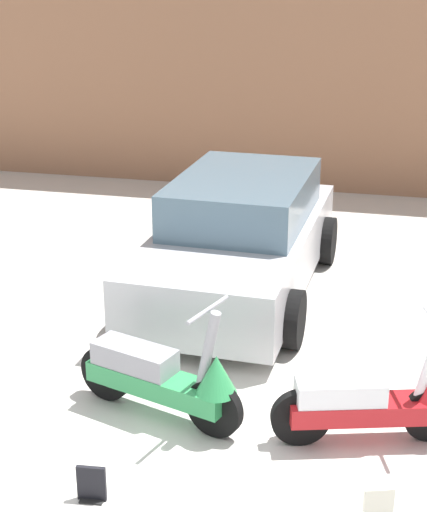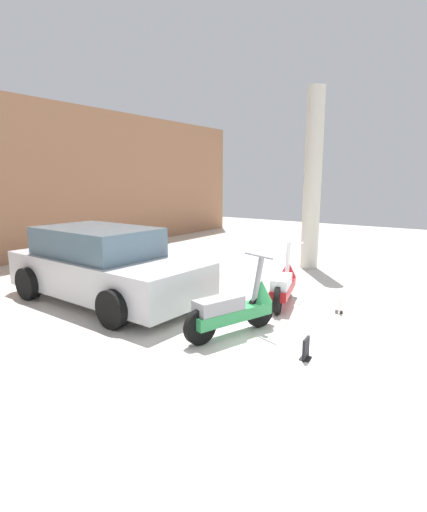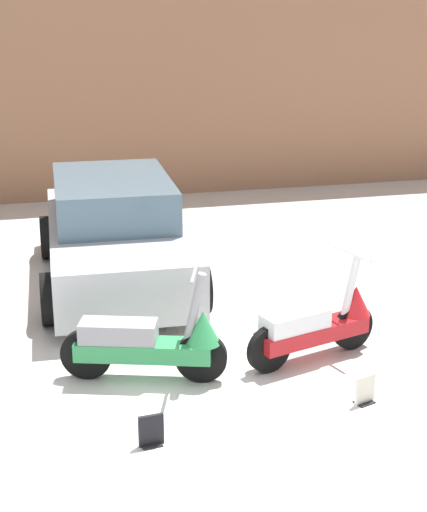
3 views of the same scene
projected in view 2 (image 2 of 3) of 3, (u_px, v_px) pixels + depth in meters
ground_plane at (306, 343)px, 5.16m from camera, size 28.00×28.00×0.00m
scooter_front_left at (236, 307)px, 5.41m from camera, size 1.47×0.73×1.06m
scooter_front_right at (284, 283)px, 6.75m from camera, size 1.41×0.68×1.01m
car_rear_left at (104, 266)px, 6.93m from camera, size 1.91×3.78×1.27m
placard_near_left_scooter at (306, 350)px, 4.69m from camera, size 0.20×0.14×0.26m
placard_near_right_scooter at (339, 306)px, 6.33m from camera, size 0.20×0.16×0.26m
support_column_side at (313, 181)px, 9.15m from camera, size 0.40×0.40×4.11m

